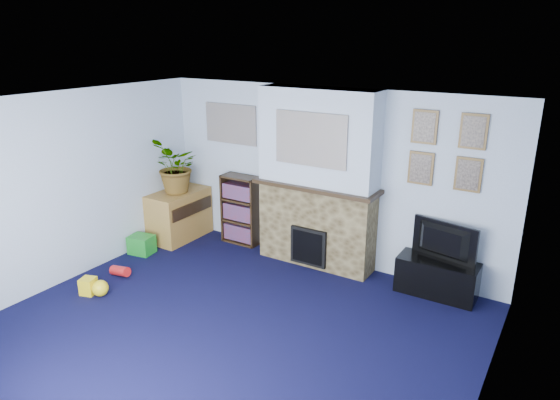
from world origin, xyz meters
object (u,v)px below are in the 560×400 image
Objects in this scene: tv_stand at (437,277)px; television at (441,242)px; sideboard at (179,216)px; bookshelf at (241,211)px.

tv_stand is 0.46m from television.
television is at bearing 4.39° from sideboard.
television is 0.84× the size of sideboard.
bookshelf is 1.01m from sideboard.
television is (0.00, 0.02, 0.46)m from tv_stand.
tv_stand is 1.17× the size of television.
sideboard is (-0.94, -0.36, -0.15)m from bookshelf.
bookshelf reaches higher than tv_stand.
bookshelf reaches higher than television.
tv_stand is 0.98× the size of sideboard.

